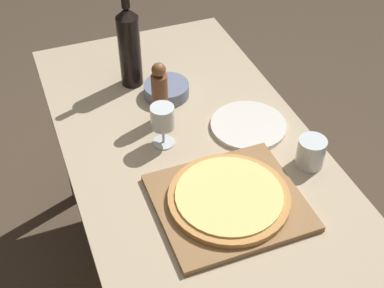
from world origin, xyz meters
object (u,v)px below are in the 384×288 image
(pepper_mill, at_px, (160,95))
(small_bowl, at_px, (167,90))
(wine_bottle, at_px, (129,45))
(wine_glass, at_px, (163,119))
(pizza, at_px, (229,197))

(pepper_mill, xyz_separation_m, small_bowl, (0.06, 0.12, -0.08))
(wine_bottle, distance_m, small_bowl, 0.19)
(wine_bottle, xyz_separation_m, pepper_mill, (0.03, -0.24, -0.05))
(small_bowl, bearing_deg, pepper_mill, -116.49)
(wine_glass, bearing_deg, pizza, -74.49)
(pizza, relative_size, pepper_mill, 1.52)
(pizza, bearing_deg, small_bowl, 89.47)
(pepper_mill, bearing_deg, wine_bottle, 96.43)
(pepper_mill, bearing_deg, wine_glass, -104.40)
(wine_glass, relative_size, small_bowl, 0.90)
(pizza, xyz_separation_m, pepper_mill, (-0.06, 0.41, 0.07))
(small_bowl, bearing_deg, wine_glass, -111.16)
(pizza, xyz_separation_m, small_bowl, (0.00, 0.53, -0.01))
(pepper_mill, bearing_deg, pizza, -82.08)
(wine_glass, bearing_deg, small_bowl, 68.84)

